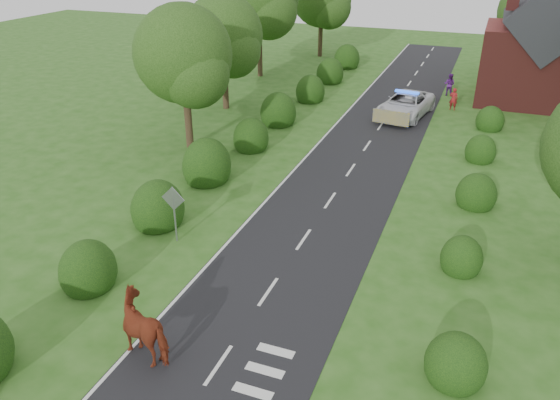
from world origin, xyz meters
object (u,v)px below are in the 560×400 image
at_px(road_sign, 174,206).
at_px(pedestrian_red, 453,99).
at_px(cow, 149,330).
at_px(pedestrian_purple, 449,84).
at_px(police_van, 406,105).

bearing_deg(road_sign, pedestrian_red, 68.82).
distance_m(cow, pedestrian_purple, 34.12).
relative_size(police_van, pedestrian_red, 3.97).
bearing_deg(police_van, pedestrian_red, 52.33).
relative_size(pedestrian_red, pedestrian_purple, 0.93).
xyz_separation_m(police_van, pedestrian_purple, (2.32, 6.71, 0.03)).
relative_size(police_van, pedestrian_purple, 3.68).
xyz_separation_m(road_sign, cow, (2.76, -6.20, -0.79)).
distance_m(road_sign, pedestrian_purple, 28.72).
height_order(police_van, pedestrian_red, police_van).
xyz_separation_m(road_sign, police_van, (6.14, 20.72, -0.81)).
distance_m(cow, police_van, 27.14).
distance_m(police_van, pedestrian_red, 4.11).
relative_size(cow, pedestrian_purple, 1.39).
xyz_separation_m(pedestrian_red, pedestrian_purple, (-0.66, 3.89, 0.06)).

